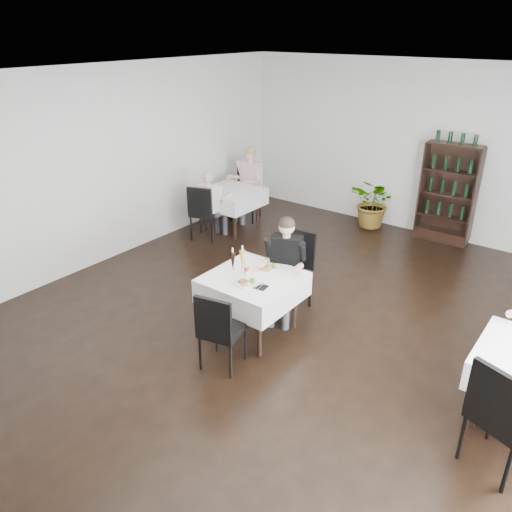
{
  "coord_description": "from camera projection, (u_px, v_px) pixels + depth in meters",
  "views": [
    {
      "loc": [
        2.91,
        -4.19,
        3.49
      ],
      "look_at": [
        -0.4,
        0.2,
        0.93
      ],
      "focal_mm": 35.0,
      "sensor_mm": 36.0,
      "label": 1
    }
  ],
  "objects": [
    {
      "name": "potted_tree",
      "position": [
        374.0,
        203.0,
        9.29
      ],
      "size": [
        0.97,
        0.89,
        0.94
      ],
      "primitive_type": "imported",
      "rotation": [
        0.0,
        0.0,
        -0.2
      ],
      "color": "#28521C",
      "rests_on": "ground"
    },
    {
      "name": "room_shell",
      "position": [
        274.0,
        225.0,
        5.46
      ],
      "size": [
        9.0,
        9.0,
        9.0
      ],
      "color": "black",
      "rests_on": "ground"
    },
    {
      "name": "plate_near",
      "position": [
        247.0,
        283.0,
        5.74
      ],
      "size": [
        0.31,
        0.31,
        0.08
      ],
      "color": "white",
      "rests_on": "main_table"
    },
    {
      "name": "pilsner_lager",
      "position": [
        243.0,
        260.0,
        6.01
      ],
      "size": [
        0.08,
        0.08,
        0.33
      ],
      "color": "#B98E2F",
      "rests_on": "main_table"
    },
    {
      "name": "pilsner_dark",
      "position": [
        233.0,
        261.0,
        6.01
      ],
      "size": [
        0.07,
        0.07,
        0.3
      ],
      "color": "black",
      "rests_on": "main_table"
    },
    {
      "name": "left_chair_near",
      "position": [
        203.0,
        210.0,
        8.68
      ],
      "size": [
        0.57,
        0.57,
        0.99
      ],
      "color": "black",
      "rests_on": "ground"
    },
    {
      "name": "wine_shelf",
      "position": [
        447.0,
        195.0,
        8.53
      ],
      "size": [
        0.9,
        0.28,
        1.75
      ],
      "color": "black",
      "rests_on": "ground"
    },
    {
      "name": "left_table",
      "position": [
        232.0,
        197.0,
        9.11
      ],
      "size": [
        0.98,
        0.98,
        0.77
      ],
      "color": "black",
      "rests_on": "ground"
    },
    {
      "name": "coke_bottle",
      "position": [
        246.0,
        268.0,
        5.93
      ],
      "size": [
        0.06,
        0.06,
        0.23
      ],
      "color": "silver",
      "rests_on": "main_table"
    },
    {
      "name": "diner_left_near",
      "position": [
        212.0,
        199.0,
        8.69
      ],
      "size": [
        0.47,
        0.47,
        1.25
      ],
      "color": "#3E3D44",
      "rests_on": "ground"
    },
    {
      "name": "left_chair_far",
      "position": [
        247.0,
        187.0,
        9.69
      ],
      "size": [
        0.63,
        0.63,
        1.08
      ],
      "color": "black",
      "rests_on": "ground"
    },
    {
      "name": "napkin_cutlery",
      "position": [
        260.0,
        286.0,
        5.69
      ],
      "size": [
        0.19,
        0.2,
        0.02
      ],
      "color": "black",
      "rests_on": "main_table"
    },
    {
      "name": "diner_main",
      "position": [
        284.0,
        262.0,
        6.23
      ],
      "size": [
        0.59,
        0.63,
        1.37
      ],
      "color": "#3E3D44",
      "rests_on": "ground"
    },
    {
      "name": "right_chair_near",
      "position": [
        502.0,
        413.0,
        4.06
      ],
      "size": [
        0.63,
        0.63,
        1.08
      ],
      "color": "black",
      "rests_on": "ground"
    },
    {
      "name": "main_chair_near",
      "position": [
        219.0,
        327.0,
        5.36
      ],
      "size": [
        0.51,
        0.52,
        0.94
      ],
      "color": "black",
      "rests_on": "ground"
    },
    {
      "name": "main_chair_far",
      "position": [
        293.0,
        265.0,
        6.55
      ],
      "size": [
        0.53,
        0.53,
        1.08
      ],
      "color": "black",
      "rests_on": "ground"
    },
    {
      "name": "diner_left_far",
      "position": [
        248.0,
        179.0,
        9.5
      ],
      "size": [
        0.55,
        0.56,
        1.42
      ],
      "color": "#3E3D44",
      "rests_on": "ground"
    },
    {
      "name": "plate_far",
      "position": [
        268.0,
        268.0,
        6.09
      ],
      "size": [
        0.35,
        0.35,
        0.08
      ],
      "color": "white",
      "rests_on": "main_table"
    },
    {
      "name": "main_table",
      "position": [
        253.0,
        287.0,
        5.99
      ],
      "size": [
        1.03,
        1.03,
        0.77
      ],
      "color": "black",
      "rests_on": "ground"
    }
  ]
}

